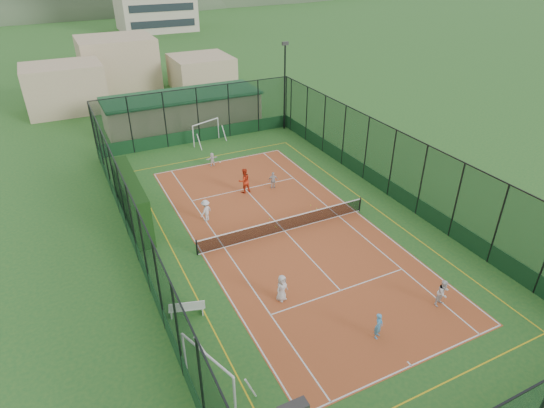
{
  "coord_description": "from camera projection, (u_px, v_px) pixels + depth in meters",
  "views": [
    {
      "loc": [
        -11.42,
        -21.43,
        15.86
      ],
      "look_at": [
        -0.11,
        1.6,
        1.2
      ],
      "focal_mm": 30.0,
      "sensor_mm": 36.0,
      "label": 1
    }
  ],
  "objects": [
    {
      "name": "ground",
      "position": [
        285.0,
        231.0,
        28.94
      ],
      "size": [
        300.0,
        300.0,
        0.0
      ],
      "primitive_type": "plane",
      "color": "#1F5D25",
      "rests_on": "ground"
    },
    {
      "name": "court_slab",
      "position": [
        285.0,
        231.0,
        28.94
      ],
      "size": [
        11.17,
        23.97,
        0.01
      ],
      "primitive_type": "cube",
      "color": "#A54D24",
      "rests_on": "ground"
    },
    {
      "name": "tennis_net",
      "position": [
        285.0,
        224.0,
        28.68
      ],
      "size": [
        11.67,
        0.12,
        1.06
      ],
      "primitive_type": null,
      "color": "black",
      "rests_on": "ground"
    },
    {
      "name": "perimeter_fence",
      "position": [
        285.0,
        197.0,
        27.7
      ],
      "size": [
        18.12,
        34.12,
        5.0
      ],
      "primitive_type": null,
      "color": "black",
      "rests_on": "ground"
    },
    {
      "name": "floodlight_ne",
      "position": [
        285.0,
        87.0,
        43.12
      ],
      "size": [
        0.6,
        0.26,
        8.25
      ],
      "primitive_type": null,
      "color": "black",
      "rests_on": "ground"
    },
    {
      "name": "clubhouse",
      "position": [
        183.0,
        110.0,
        45.3
      ],
      "size": [
        15.2,
        7.2,
        3.15
      ],
      "primitive_type": null,
      "color": "tan",
      "rests_on": "ground"
    },
    {
      "name": "distant_hills",
      "position": [
        69.0,
        2.0,
        145.83
      ],
      "size": [
        200.0,
        60.0,
        24.0
      ],
      "primitive_type": null,
      "color": "#384C33",
      "rests_on": "ground"
    },
    {
      "name": "hedge_left",
      "position": [
        132.0,
        200.0,
        29.2
      ],
      "size": [
        1.09,
        7.28,
        3.18
      ],
      "primitive_type": "cube",
      "color": "black",
      "rests_on": "ground"
    },
    {
      "name": "white_bench",
      "position": [
        186.0,
        307.0,
        22.15
      ],
      "size": [
        1.79,
        0.94,
        0.97
      ],
      "primitive_type": null,
      "rotation": [
        0.0,
        0.0,
        -0.29
      ],
      "color": "white",
      "rests_on": "ground"
    },
    {
      "name": "futsal_goal_near",
      "position": [
        208.0,
        373.0,
        18.09
      ],
      "size": [
        3.35,
        2.0,
        2.08
      ],
      "primitive_type": null,
      "rotation": [
        0.0,
        0.0,
        1.93
      ],
      "color": "white",
      "rests_on": "ground"
    },
    {
      "name": "futsal_goal_far",
      "position": [
        206.0,
        132.0,
        41.45
      ],
      "size": [
        3.18,
        1.96,
        1.98
      ],
      "primitive_type": null,
      "rotation": [
        0.0,
        0.0,
        0.38
      ],
      "color": "white",
      "rests_on": "ground"
    },
    {
      "name": "child_near_left",
      "position": [
        282.0,
        288.0,
        22.98
      ],
      "size": [
        0.87,
        0.73,
        1.51
      ],
      "primitive_type": "imported",
      "rotation": [
        0.0,
        0.0,
        0.39
      ],
      "color": "silver",
      "rests_on": "court_slab"
    },
    {
      "name": "child_near_mid",
      "position": [
        379.0,
        326.0,
        20.8
      ],
      "size": [
        0.6,
        0.54,
        1.37
      ],
      "primitive_type": "imported",
      "rotation": [
        0.0,
        0.0,
        0.54
      ],
      "color": "#4FA5E1",
      "rests_on": "court_slab"
    },
    {
      "name": "child_near_right",
      "position": [
        443.0,
        293.0,
        22.67
      ],
      "size": [
        0.81,
        0.68,
        1.49
      ],
      "primitive_type": "imported",
      "rotation": [
        0.0,
        0.0,
        0.17
      ],
      "color": "white",
      "rests_on": "court_slab"
    },
    {
      "name": "child_far_left",
      "position": [
        206.0,
        211.0,
        29.67
      ],
      "size": [
        1.13,
        1.02,
        1.52
      ],
      "primitive_type": "imported",
      "rotation": [
        0.0,
        0.0,
        3.75
      ],
      "color": "silver",
      "rests_on": "court_slab"
    },
    {
      "name": "child_far_right",
      "position": [
        273.0,
        180.0,
        33.73
      ],
      "size": [
        0.82,
        0.53,
        1.3
      ],
      "primitive_type": "imported",
      "rotation": [
        0.0,
        0.0,
        2.84
      ],
      "color": "silver",
      "rests_on": "court_slab"
    },
    {
      "name": "child_far_back",
      "position": [
        212.0,
        159.0,
        37.26
      ],
      "size": [
        1.08,
        0.48,
        1.12
      ],
      "primitive_type": "imported",
      "rotation": [
        0.0,
        0.0,
        3.29
      ],
      "color": "white",
      "rests_on": "court_slab"
    },
    {
      "name": "coach",
      "position": [
        244.0,
        181.0,
        33.05
      ],
      "size": [
        0.98,
        0.8,
        1.87
      ],
      "primitive_type": "imported",
      "rotation": [
        0.0,
        0.0,
        3.24
      ],
      "color": "red",
      "rests_on": "court_slab"
    },
    {
      "name": "tennis_balls",
      "position": [
        290.0,
        217.0,
        30.39
      ],
      "size": [
        3.77,
        1.56,
        0.07
      ],
      "color": "#CCE033",
      "rests_on": "court_slab"
    }
  ]
}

